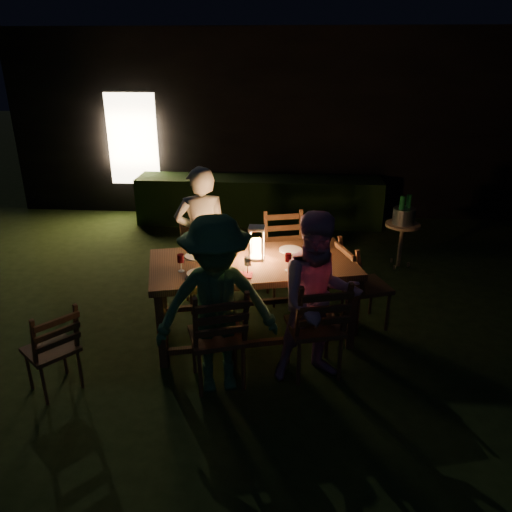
# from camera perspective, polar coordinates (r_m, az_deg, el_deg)

# --- Properties ---
(garden_envelope) EXTENTS (40.00, 40.00, 3.20)m
(garden_envelope) POSITION_cam_1_polar(r_m,az_deg,el_deg) (10.86, 3.99, 15.83)
(garden_envelope) COLOR black
(garden_envelope) RESTS_ON ground
(dining_table) EXTENTS (2.25, 1.51, 0.86)m
(dining_table) POSITION_cam_1_polar(r_m,az_deg,el_deg) (5.08, -0.39, -1.49)
(dining_table) COLOR #452A17
(dining_table) RESTS_ON ground
(chair_near_left) EXTENTS (0.61, 0.63, 1.05)m
(chair_near_left) POSITION_cam_1_polar(r_m,az_deg,el_deg) (4.58, -4.35, -10.98)
(chair_near_left) COLOR #452A17
(chair_near_left) RESTS_ON ground
(chair_near_right) EXTENTS (0.59, 0.62, 1.07)m
(chair_near_right) POSITION_cam_1_polar(r_m,az_deg,el_deg) (4.72, 6.72, -9.84)
(chair_near_right) COLOR #452A17
(chair_near_right) RESTS_ON ground
(chair_far_left) EXTENTS (0.59, 0.61, 1.00)m
(chair_far_left) POSITION_cam_1_polar(r_m,az_deg,el_deg) (5.93, -5.96, -2.93)
(chair_far_left) COLOR #452A17
(chair_far_left) RESTS_ON ground
(chair_far_right) EXTENTS (0.60, 0.63, 1.09)m
(chair_far_right) POSITION_cam_1_polar(r_m,az_deg,el_deg) (6.06, 3.52, -2.00)
(chair_far_right) COLOR #452A17
(chair_far_right) RESTS_ON ground
(chair_end) EXTENTS (0.62, 0.60, 1.03)m
(chair_end) POSITION_cam_1_polar(r_m,az_deg,el_deg) (5.60, 12.16, -4.85)
(chair_end) COLOR #452A17
(chair_end) RESTS_ON ground
(chair_spare) EXTENTS (0.59, 0.58, 0.90)m
(chair_spare) POSITION_cam_1_polar(r_m,az_deg,el_deg) (4.85, -22.07, -11.33)
(chair_spare) COLOR #452A17
(chair_spare) RESTS_ON ground
(person_house_side) EXTENTS (0.69, 0.54, 1.67)m
(person_house_side) POSITION_cam_1_polar(r_m,az_deg,el_deg) (5.76, -6.19, 2.06)
(person_house_side) COLOR beige
(person_house_side) RESTS_ON ground
(person_opp_right) EXTENTS (0.91, 0.78, 1.60)m
(person_opp_right) POSITION_cam_1_polar(r_m,az_deg,el_deg) (4.45, 7.16, -4.94)
(person_opp_right) COLOR #CB8CAF
(person_opp_right) RESTS_ON ground
(person_opp_left) EXTENTS (1.17, 0.85, 1.63)m
(person_opp_left) POSITION_cam_1_polar(r_m,az_deg,el_deg) (4.28, -4.50, -5.77)
(person_opp_left) COLOR #366D40
(person_opp_left) RESTS_ON ground
(lantern) EXTENTS (0.16, 0.16, 0.35)m
(lantern) POSITION_cam_1_polar(r_m,az_deg,el_deg) (5.04, 0.07, 1.29)
(lantern) COLOR white
(lantern) RESTS_ON dining_table
(plate_far_left) EXTENTS (0.25, 0.25, 0.01)m
(plate_far_left) POSITION_cam_1_polar(r_m,az_deg,el_deg) (5.19, -6.80, -0.01)
(plate_far_left) COLOR white
(plate_far_left) RESTS_ON dining_table
(plate_near_left) EXTENTS (0.25, 0.25, 0.01)m
(plate_near_left) POSITION_cam_1_polar(r_m,az_deg,el_deg) (4.79, -6.45, -2.00)
(plate_near_left) COLOR white
(plate_near_left) RESTS_ON dining_table
(plate_far_right) EXTENTS (0.25, 0.25, 0.01)m
(plate_far_right) POSITION_cam_1_polar(r_m,az_deg,el_deg) (5.33, 3.98, 0.71)
(plate_far_right) COLOR white
(plate_far_right) RESTS_ON dining_table
(plate_near_right) EXTENTS (0.25, 0.25, 0.01)m
(plate_near_right) POSITION_cam_1_polar(r_m,az_deg,el_deg) (4.94, 5.19, -1.16)
(plate_near_right) COLOR white
(plate_near_right) RESTS_ON dining_table
(wineglass_a) EXTENTS (0.06, 0.06, 0.18)m
(wineglass_a) POSITION_cam_1_polar(r_m,az_deg,el_deg) (5.23, -4.15, 1.24)
(wineglass_a) COLOR #59070F
(wineglass_a) RESTS_ON dining_table
(wineglass_b) EXTENTS (0.06, 0.06, 0.18)m
(wineglass_b) POSITION_cam_1_polar(r_m,az_deg,el_deg) (4.84, -8.58, -0.79)
(wineglass_b) COLOR #59070F
(wineglass_b) RESTS_ON dining_table
(wineglass_c) EXTENTS (0.06, 0.06, 0.18)m
(wineglass_c) POSITION_cam_1_polar(r_m,az_deg,el_deg) (4.82, 3.69, -0.69)
(wineglass_c) COLOR #59070F
(wineglass_c) RESTS_ON dining_table
(wineglass_d) EXTENTS (0.06, 0.06, 0.18)m
(wineglass_d) POSITION_cam_1_polar(r_m,az_deg,el_deg) (5.31, 5.89, 1.48)
(wineglass_d) COLOR #59070F
(wineglass_d) RESTS_ON dining_table
(wineglass_e) EXTENTS (0.06, 0.06, 0.18)m
(wineglass_e) POSITION_cam_1_polar(r_m,az_deg,el_deg) (4.73, -0.97, -1.12)
(wineglass_e) COLOR silver
(wineglass_e) RESTS_ON dining_table
(bottle_table) EXTENTS (0.07, 0.07, 0.28)m
(bottle_table) POSITION_cam_1_polar(r_m,az_deg,el_deg) (4.96, -3.24, 0.68)
(bottle_table) COLOR #0F471E
(bottle_table) RESTS_ON dining_table
(napkin_left) EXTENTS (0.18, 0.14, 0.01)m
(napkin_left) POSITION_cam_1_polar(r_m,az_deg,el_deg) (4.73, -1.53, -2.17)
(napkin_left) COLOR red
(napkin_left) RESTS_ON dining_table
(napkin_right) EXTENTS (0.18, 0.14, 0.01)m
(napkin_right) POSITION_cam_1_polar(r_m,az_deg,el_deg) (4.89, 6.57, -1.46)
(napkin_right) COLOR red
(napkin_right) RESTS_ON dining_table
(phone) EXTENTS (0.14, 0.07, 0.01)m
(phone) POSITION_cam_1_polar(r_m,az_deg,el_deg) (4.71, -7.22, -2.50)
(phone) COLOR black
(phone) RESTS_ON dining_table
(side_table) EXTENTS (0.47, 0.47, 0.63)m
(side_table) POSITION_cam_1_polar(r_m,az_deg,el_deg) (7.16, 16.38, 3.00)
(side_table) COLOR olive
(side_table) RESTS_ON ground
(ice_bucket) EXTENTS (0.30, 0.30, 0.22)m
(ice_bucket) POSITION_cam_1_polar(r_m,az_deg,el_deg) (7.10, 16.54, 4.40)
(ice_bucket) COLOR #A5A8AD
(ice_bucket) RESTS_ON side_table
(bottle_bucket_a) EXTENTS (0.07, 0.07, 0.32)m
(bottle_bucket_a) POSITION_cam_1_polar(r_m,az_deg,el_deg) (7.04, 16.25, 4.71)
(bottle_bucket_a) COLOR #0F471E
(bottle_bucket_a) RESTS_ON side_table
(bottle_bucket_b) EXTENTS (0.07, 0.07, 0.32)m
(bottle_bucket_b) POSITION_cam_1_polar(r_m,az_deg,el_deg) (7.14, 16.92, 4.87)
(bottle_bucket_b) COLOR #0F471E
(bottle_bucket_b) RESTS_ON side_table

